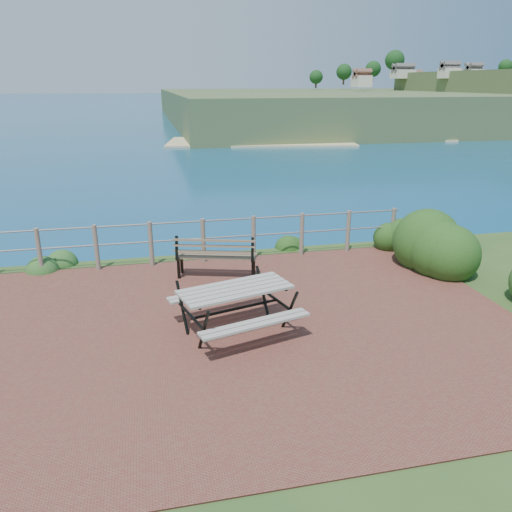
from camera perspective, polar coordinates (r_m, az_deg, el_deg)
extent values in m
cube|color=brown|center=(8.33, -3.23, -8.45)|extent=(10.00, 7.00, 0.12)
plane|color=#14617B|center=(207.33, -12.64, 17.77)|extent=(1200.00, 1200.00, 0.00)
cylinder|color=#6B5B4C|center=(11.40, -23.53, 0.52)|extent=(0.10, 0.10, 1.00)
cylinder|color=#6B5B4C|center=(11.22, -17.79, 0.94)|extent=(0.10, 0.10, 1.00)
cylinder|color=#6B5B4C|center=(11.16, -11.92, 1.36)|extent=(0.10, 0.10, 1.00)
cylinder|color=#6B5B4C|center=(11.22, -6.05, 1.77)|extent=(0.10, 0.10, 1.00)
cylinder|color=#6B5B4C|center=(11.39, -0.29, 2.15)|extent=(0.10, 0.10, 1.00)
cylinder|color=#6B5B4C|center=(11.67, 5.25, 2.50)|extent=(0.10, 0.10, 1.00)
cylinder|color=#6B5B4C|center=(12.06, 10.47, 2.80)|extent=(0.10, 0.10, 1.00)
cylinder|color=#6B5B4C|center=(12.54, 15.34, 3.07)|extent=(0.10, 0.10, 1.00)
cylinder|color=slate|center=(11.09, -6.13, 3.99)|extent=(9.40, 0.04, 0.04)
cylinder|color=slate|center=(11.20, -6.05, 2.01)|extent=(9.40, 0.04, 0.04)
cube|color=#40562B|center=(259.29, 21.50, 15.83)|extent=(260.00, 180.00, 12.00)
cube|color=gray|center=(7.96, -2.38, -3.82)|extent=(1.91, 1.19, 0.04)
cube|color=gray|center=(8.08, -2.35, -5.75)|extent=(1.79, 0.73, 0.04)
cube|color=gray|center=(8.08, -2.35, -5.75)|extent=(1.79, 0.73, 0.04)
cylinder|color=black|center=(8.10, -2.35, -6.07)|extent=(1.49, 0.45, 0.04)
cube|color=brown|center=(10.33, -4.55, 0.02)|extent=(1.71, 0.86, 0.04)
cube|color=brown|center=(10.24, -4.60, 1.56)|extent=(1.63, 0.59, 0.38)
cube|color=black|center=(10.41, -4.52, -1.17)|extent=(0.07, 0.07, 0.46)
cube|color=black|center=(10.41, -4.52, -1.17)|extent=(0.07, 0.07, 0.46)
cube|color=black|center=(10.41, -4.52, -1.17)|extent=(0.07, 0.07, 0.46)
cube|color=black|center=(10.41, -4.52, -1.17)|extent=(0.07, 0.07, 0.46)
ellipsoid|color=#193E13|center=(11.69, 20.58, -1.37)|extent=(1.49, 1.49, 2.11)
ellipsoid|color=#193E13|center=(12.91, 15.72, 1.08)|extent=(0.94, 0.94, 1.35)
ellipsoid|color=#1E5121|center=(11.88, -22.11, -1.22)|extent=(0.75, 0.75, 0.48)
ellipsoid|color=#193E13|center=(12.47, 4.67, 1.12)|extent=(0.75, 0.75, 0.49)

